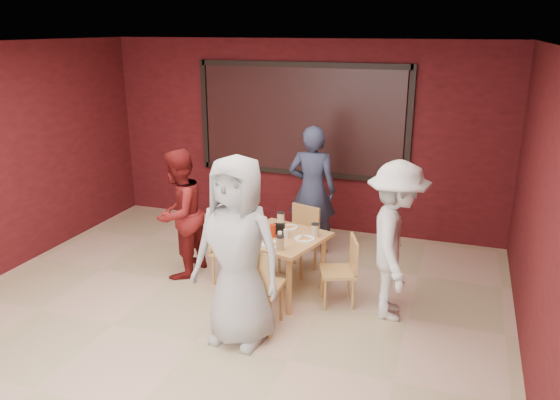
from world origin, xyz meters
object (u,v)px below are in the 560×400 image
(diner_left, at_px, (179,214))
(diner_back, at_px, (312,190))
(diner_right, at_px, (396,241))
(chair_front, at_px, (256,284))
(diner_front, at_px, (237,252))
(chair_back, at_px, (301,235))
(dining_table, at_px, (280,243))
(chair_left, at_px, (225,246))
(chair_right, at_px, (344,267))

(diner_left, bearing_deg, diner_back, 136.50)
(diner_left, distance_m, diner_right, 2.62)
(chair_front, xyz_separation_m, diner_front, (-0.10, -0.21, 0.42))
(chair_back, relative_size, diner_back, 0.47)
(chair_back, xyz_separation_m, diner_back, (-0.03, 0.61, 0.41))
(diner_left, bearing_deg, diner_right, 90.45)
(diner_right, bearing_deg, diner_left, 76.95)
(chair_front, bearing_deg, dining_table, 92.74)
(chair_left, relative_size, chair_right, 1.02)
(dining_table, bearing_deg, chair_front, -87.26)
(diner_left, xyz_separation_m, diner_right, (2.62, -0.17, 0.05))
(chair_left, distance_m, diner_right, 2.06)
(diner_front, bearing_deg, chair_left, 125.15)
(chair_front, relative_size, chair_right, 1.17)
(chair_right, bearing_deg, diner_front, -127.44)
(chair_front, bearing_deg, chair_right, 50.14)
(chair_left, bearing_deg, diner_back, 59.08)
(diner_front, height_order, diner_right, diner_front)
(diner_back, height_order, diner_right, diner_back)
(chair_back, relative_size, diner_front, 0.44)
(chair_back, distance_m, chair_left, 0.97)
(chair_back, relative_size, chair_left, 1.05)
(diner_left, bearing_deg, dining_table, 90.60)
(chair_front, bearing_deg, diner_right, 31.43)
(chair_back, xyz_separation_m, chair_right, (0.71, -0.69, -0.03))
(dining_table, xyz_separation_m, diner_front, (-0.06, -1.06, 0.31))
(dining_table, relative_size, chair_back, 1.33)
(chair_left, bearing_deg, chair_right, -3.69)
(chair_front, height_order, diner_left, diner_left)
(chair_left, xyz_separation_m, diner_right, (2.01, -0.17, 0.40))
(chair_back, height_order, diner_left, diner_left)
(chair_back, bearing_deg, diner_front, -93.18)
(dining_table, bearing_deg, chair_left, 173.44)
(dining_table, height_order, diner_left, diner_left)
(chair_front, distance_m, chair_left, 1.21)
(chair_front, height_order, chair_right, chair_front)
(diner_front, xyz_separation_m, diner_left, (-1.27, 1.14, -0.14))
(diner_front, bearing_deg, chair_front, 68.93)
(chair_front, bearing_deg, diner_left, 145.80)
(dining_table, distance_m, chair_left, 0.75)
(diner_back, bearing_deg, chair_left, 51.80)
(chair_front, bearing_deg, diner_front, -116.08)
(chair_back, distance_m, diner_right, 1.52)
(chair_back, relative_size, diner_left, 0.52)
(diner_right, bearing_deg, diner_front, 116.44)
(chair_back, relative_size, diner_right, 0.49)
(chair_back, bearing_deg, diner_right, -31.52)
(chair_right, relative_size, diner_left, 0.49)
(dining_table, height_order, chair_right, dining_table)
(chair_front, bearing_deg, chair_back, 90.24)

